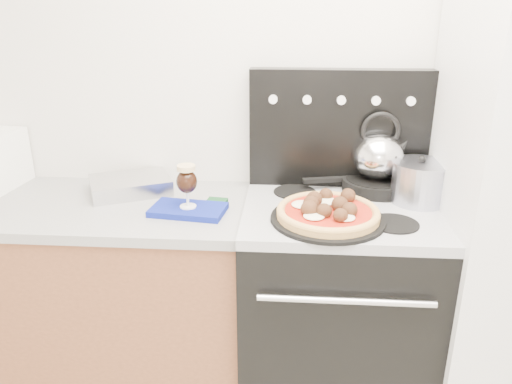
# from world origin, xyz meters

# --- Properties ---
(room_shell) EXTENTS (3.52, 3.01, 2.52)m
(room_shell) POSITION_xyz_m (0.00, 0.29, 1.25)
(room_shell) COLOR beige
(room_shell) RESTS_ON ground
(base_cabinet) EXTENTS (1.45, 0.60, 0.86)m
(base_cabinet) POSITION_xyz_m (-1.02, 1.20, 0.43)
(base_cabinet) COLOR brown
(base_cabinet) RESTS_ON ground
(countertop) EXTENTS (1.48, 0.63, 0.04)m
(countertop) POSITION_xyz_m (-1.02, 1.20, 0.88)
(countertop) COLOR #969696
(countertop) RESTS_ON base_cabinet
(stove_body) EXTENTS (0.76, 0.65, 0.88)m
(stove_body) POSITION_xyz_m (0.08, 1.18, 0.44)
(stove_body) COLOR black
(stove_body) RESTS_ON ground
(cooktop) EXTENTS (0.76, 0.65, 0.04)m
(cooktop) POSITION_xyz_m (0.08, 1.18, 0.90)
(cooktop) COLOR #ADADB2
(cooktop) RESTS_ON stove_body
(backguard) EXTENTS (0.76, 0.08, 0.50)m
(backguard) POSITION_xyz_m (0.08, 1.45, 1.17)
(backguard) COLOR black
(backguard) RESTS_ON cooktop
(foil_sheet) EXTENTS (0.40, 0.36, 0.07)m
(foil_sheet) POSITION_xyz_m (-0.81, 1.33, 0.93)
(foil_sheet) COLOR silver
(foil_sheet) RESTS_ON countertop
(oven_mitt) EXTENTS (0.31, 0.20, 0.02)m
(oven_mitt) POSITION_xyz_m (-0.52, 1.12, 0.91)
(oven_mitt) COLOR navy
(oven_mitt) RESTS_ON countertop
(beer_glass) EXTENTS (0.09, 0.09, 0.18)m
(beer_glass) POSITION_xyz_m (-0.52, 1.12, 1.01)
(beer_glass) COLOR black
(beer_glass) RESTS_ON oven_mitt
(pizza_pan) EXTENTS (0.50, 0.50, 0.01)m
(pizza_pan) POSITION_xyz_m (0.02, 1.04, 0.93)
(pizza_pan) COLOR black
(pizza_pan) RESTS_ON cooktop
(pizza) EXTENTS (0.39, 0.39, 0.05)m
(pizza) POSITION_xyz_m (0.02, 1.04, 0.96)
(pizza) COLOR #EDB050
(pizza) RESTS_ON pizza_pan
(skillet) EXTENTS (0.34, 0.34, 0.05)m
(skillet) POSITION_xyz_m (0.24, 1.38, 0.95)
(skillet) COLOR black
(skillet) RESTS_ON cooktop
(tea_kettle) EXTENTS (0.27, 0.27, 0.24)m
(tea_kettle) POSITION_xyz_m (0.24, 1.38, 1.09)
(tea_kettle) COLOR white
(tea_kettle) RESTS_ON skillet
(stock_pot) EXTENTS (0.23, 0.23, 0.16)m
(stock_pot) POSITION_xyz_m (0.39, 1.26, 1.00)
(stock_pot) COLOR #AFB1C2
(stock_pot) RESTS_ON cooktop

